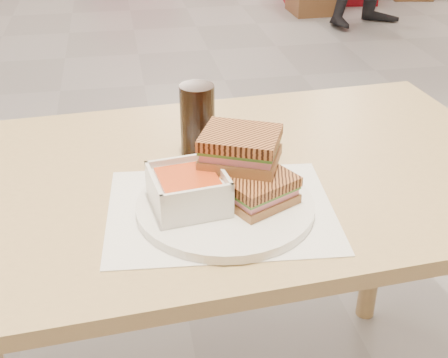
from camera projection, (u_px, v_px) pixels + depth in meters
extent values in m
cube|color=tan|center=(217.00, 179.00, 1.13)|extent=(1.24, 0.78, 0.03)
cylinder|color=tan|center=(379.00, 218.00, 1.68)|extent=(0.06, 0.06, 0.72)
cube|color=white|center=(221.00, 210.00, 1.00)|extent=(0.41, 0.33, 0.00)
cylinder|color=white|center=(225.00, 206.00, 0.99)|extent=(0.30, 0.30, 0.02)
cube|color=white|center=(188.00, 193.00, 0.97)|extent=(0.13, 0.13, 0.05)
cube|color=#DD4F1A|center=(188.00, 178.00, 0.96)|extent=(0.10, 0.10, 0.01)
cube|color=white|center=(221.00, 171.00, 0.97)|extent=(0.02, 0.12, 0.01)
cube|color=white|center=(154.00, 182.00, 0.94)|extent=(0.02, 0.12, 0.01)
cube|color=white|center=(179.00, 160.00, 1.00)|extent=(0.12, 0.02, 0.01)
cube|color=white|center=(197.00, 193.00, 0.91)|extent=(0.12, 0.02, 0.01)
cube|color=#A76C3E|center=(259.00, 198.00, 0.99)|extent=(0.14, 0.13, 0.02)
cube|color=pink|center=(259.00, 191.00, 0.98)|extent=(0.13, 0.12, 0.01)
cube|color=#386B23|center=(259.00, 187.00, 0.98)|extent=(0.14, 0.13, 0.01)
cube|color=#A05C2B|center=(259.00, 181.00, 0.97)|extent=(0.14, 0.13, 0.02)
cube|color=#A76C3E|center=(240.00, 158.00, 1.00)|extent=(0.16, 0.15, 0.02)
cube|color=pink|center=(240.00, 150.00, 0.99)|extent=(0.15, 0.14, 0.01)
cube|color=#386B23|center=(241.00, 145.00, 0.99)|extent=(0.16, 0.14, 0.01)
cube|color=#A05C2B|center=(241.00, 138.00, 0.98)|extent=(0.16, 0.15, 0.02)
cylinder|color=black|center=(198.00, 121.00, 1.14)|extent=(0.07, 0.07, 0.15)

